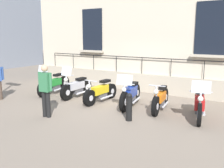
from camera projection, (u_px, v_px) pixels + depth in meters
ground_plane at (117, 102)px, 9.75m from camera, size 60.00×60.00×0.00m
building_facade at (147, 6)px, 11.25m from camera, size 0.82×13.13×8.10m
motorcycle_green at (54, 84)px, 11.11m from camera, size 2.18×0.56×1.36m
motorcycle_silver at (76, 87)px, 10.50m from camera, size 1.94×0.59×1.37m
motorcycle_yellow at (101, 92)px, 9.76m from camera, size 2.05×0.57×0.96m
motorcycle_blue at (130, 94)px, 9.17m from camera, size 2.17×0.70×1.29m
motorcycle_orange at (161, 100)px, 8.62m from camera, size 1.99×0.54×1.01m
motorcycle_red at (199, 105)px, 7.79m from camera, size 2.07×0.75×1.33m
bollard at (129, 107)px, 7.60m from camera, size 0.20×0.20×0.87m
pedestrian_standing at (45, 88)px, 7.85m from camera, size 0.25×0.53×1.71m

